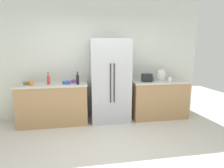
{
  "coord_description": "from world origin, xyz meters",
  "views": [
    {
      "loc": [
        -0.41,
        -2.48,
        1.61
      ],
      "look_at": [
        0.09,
        0.47,
        1.07
      ],
      "focal_mm": 28.72,
      "sensor_mm": 36.0,
      "label": 1
    }
  ],
  "objects": [
    {
      "name": "bottle_a",
      "position": [
        -1.12,
        1.52,
        1.01
      ],
      "size": [
        0.06,
        0.06,
        0.26
      ],
      "color": "red",
      "rests_on": "counter_left"
    },
    {
      "name": "cup_c",
      "position": [
        1.63,
        1.39,
        0.97
      ],
      "size": [
        0.08,
        0.08,
        0.1
      ],
      "primitive_type": "cylinder",
      "color": "white",
      "rests_on": "counter_right"
    },
    {
      "name": "rice_cooker",
      "position": [
        1.51,
        1.62,
        1.05
      ],
      "size": [
        0.25,
        0.25,
        0.28
      ],
      "color": "silver",
      "rests_on": "counter_right"
    },
    {
      "name": "counter_right",
      "position": [
        1.45,
        1.58,
        0.46
      ],
      "size": [
        1.36,
        0.65,
        0.92
      ],
      "color": "tan",
      "rests_on": "ground_plane"
    },
    {
      "name": "bottle_b",
      "position": [
        -0.5,
        1.4,
        1.03
      ],
      "size": [
        0.06,
        0.06,
        0.28
      ],
      "color": "black",
      "rests_on": "counter_left"
    },
    {
      "name": "cup_a",
      "position": [
        -1.46,
        1.45,
        0.96
      ],
      "size": [
        0.08,
        0.08,
        0.09
      ],
      "primitive_type": "cylinder",
      "color": "orange",
      "rests_on": "counter_left"
    },
    {
      "name": "kitchen_back_panel",
      "position": [
        0.0,
        1.95,
        1.49
      ],
      "size": [
        5.13,
        0.1,
        2.98
      ],
      "primitive_type": "cube",
      "color": "silver",
      "rests_on": "ground_plane"
    },
    {
      "name": "cup_b",
      "position": [
        1.29,
        1.59,
        0.96
      ],
      "size": [
        0.07,
        0.07,
        0.09
      ],
      "primitive_type": "cylinder",
      "color": "green",
      "rests_on": "counter_right"
    },
    {
      "name": "bowl_b",
      "position": [
        -0.75,
        1.51,
        0.95
      ],
      "size": [
        0.17,
        0.17,
        0.06
      ],
      "primitive_type": "cylinder",
      "color": "blue",
      "rests_on": "counter_left"
    },
    {
      "name": "counter_left",
      "position": [
        -1.05,
        1.58,
        0.46
      ],
      "size": [
        1.5,
        0.65,
        0.92
      ],
      "color": "tan",
      "rests_on": "ground_plane"
    },
    {
      "name": "toaster",
      "position": [
        1.1,
        1.49,
        1.01
      ],
      "size": [
        0.22,
        0.17,
        0.19
      ],
      "primitive_type": "cube",
      "color": "black",
      "rests_on": "counter_right"
    },
    {
      "name": "bowl_c",
      "position": [
        -1.58,
        1.58,
        0.94
      ],
      "size": [
        0.15,
        0.15,
        0.05
      ],
      "primitive_type": "cylinder",
      "color": "brown",
      "rests_on": "counter_left"
    },
    {
      "name": "bowl_a",
      "position": [
        -0.57,
        1.66,
        0.95
      ],
      "size": [
        0.17,
        0.17,
        0.06
      ],
      "primitive_type": "cylinder",
      "color": "purple",
      "rests_on": "counter_left"
    },
    {
      "name": "ground_plane",
      "position": [
        0.0,
        0.0,
        0.0
      ],
      "size": [
        10.26,
        10.26,
        0.0
      ],
      "primitive_type": "plane",
      "color": "beige"
    },
    {
      "name": "refrigerator",
      "position": [
        0.23,
        1.57,
        0.94
      ],
      "size": [
        0.89,
        0.64,
        1.89
      ],
      "color": "#B7BABF",
      "rests_on": "ground_plane"
    }
  ]
}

